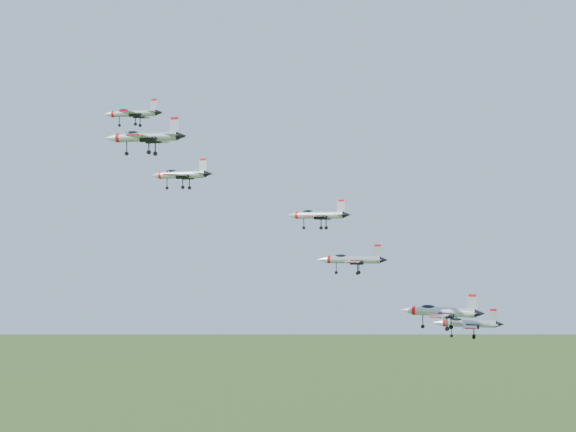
# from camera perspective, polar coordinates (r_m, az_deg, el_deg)

# --- Properties ---
(jet_lead) EXTENTS (11.87, 9.78, 3.18)m
(jet_lead) POSITION_cam_1_polar(r_m,az_deg,el_deg) (153.07, -11.02, 7.19)
(jet_lead) COLOR #A8AEB4
(jet_left_high) EXTENTS (11.82, 9.88, 3.16)m
(jet_left_high) POSITION_cam_1_polar(r_m,az_deg,el_deg) (133.84, -7.67, 2.95)
(jet_left_high) COLOR #A8AEB4
(jet_right_high) EXTENTS (13.05, 10.72, 3.50)m
(jet_right_high) POSITION_cam_1_polar(r_m,az_deg,el_deg) (120.92, -10.18, 5.57)
(jet_right_high) COLOR #A8AEB4
(jet_left_low) EXTENTS (11.96, 10.06, 3.21)m
(jet_left_low) POSITION_cam_1_polar(r_m,az_deg,el_deg) (136.76, 2.11, 0.09)
(jet_left_low) COLOR #A8AEB4
(jet_right_low) EXTENTS (10.47, 8.65, 2.80)m
(jet_right_low) POSITION_cam_1_polar(r_m,az_deg,el_deg) (117.66, 4.54, -3.10)
(jet_right_low) COLOR #A8AEB4
(jet_trail) EXTENTS (13.02, 10.95, 3.50)m
(jet_trail) POSITION_cam_1_polar(r_m,az_deg,el_deg) (123.91, 10.82, -6.68)
(jet_trail) COLOR #A8AEB4
(jet_extra) EXTENTS (11.14, 9.15, 2.98)m
(jet_extra) POSITION_cam_1_polar(r_m,az_deg,el_deg) (131.14, 12.61, -7.45)
(jet_extra) COLOR #A8AEB4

